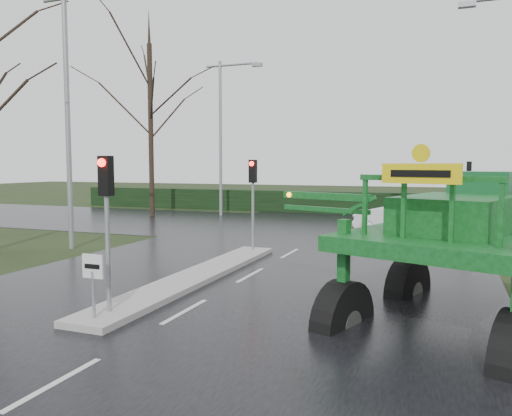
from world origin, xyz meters
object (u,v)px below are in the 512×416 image
(crop_sprayer, at_px, (350,219))
(traffic_signal_far, at_px, (469,179))
(traffic_signal_near, at_px, (106,200))
(street_light_left_near, at_px, (73,96))
(street_light_left_far, at_px, (225,124))
(keep_left_sign, at_px, (93,276))
(traffic_signal_mid, at_px, (253,185))
(white_sedan, at_px, (395,234))

(crop_sprayer, bearing_deg, traffic_signal_far, 100.41)
(traffic_signal_near, distance_m, crop_sprayer, 5.17)
(street_light_left_near, bearing_deg, traffic_signal_far, 43.63)
(traffic_signal_near, distance_m, street_light_left_near, 10.40)
(street_light_left_far, xyz_separation_m, crop_sprayer, (11.77, -19.31, -3.80))
(keep_left_sign, relative_size, traffic_signal_far, 0.38)
(traffic_signal_mid, height_order, traffic_signal_far, same)
(keep_left_sign, relative_size, traffic_signal_mid, 0.38)
(keep_left_sign, distance_m, street_light_left_near, 11.32)
(street_light_left_near, relative_size, street_light_left_far, 1.00)
(white_sedan, bearing_deg, street_light_left_far, 78.89)
(traffic_signal_far, relative_size, crop_sprayer, 0.45)
(keep_left_sign, height_order, traffic_signal_near, traffic_signal_near)
(traffic_signal_far, distance_m, street_light_left_far, 15.08)
(street_light_left_near, height_order, crop_sprayer, street_light_left_near)
(traffic_signal_near, bearing_deg, traffic_signal_far, 69.64)
(crop_sprayer, height_order, white_sedan, crop_sprayer)
(keep_left_sign, bearing_deg, street_light_left_near, 132.59)
(keep_left_sign, distance_m, traffic_signal_near, 1.61)
(traffic_signal_near, bearing_deg, street_light_left_near, 134.53)
(traffic_signal_far, xyz_separation_m, white_sedan, (-3.37, -5.11, -2.59))
(traffic_signal_far, bearing_deg, street_light_left_far, 0.03)
(traffic_signal_mid, xyz_separation_m, street_light_left_near, (-6.89, -1.49, 3.40))
(traffic_signal_near, relative_size, traffic_signal_mid, 1.00)
(crop_sprayer, bearing_deg, keep_left_sign, -136.79)
(traffic_signal_near, xyz_separation_m, street_light_left_far, (-6.89, 21.01, 3.40))
(traffic_signal_mid, distance_m, traffic_signal_far, 14.75)
(street_light_left_near, relative_size, white_sedan, 2.61)
(traffic_signal_near, height_order, traffic_signal_far, same)
(traffic_signal_far, bearing_deg, crop_sprayer, 81.38)
(traffic_signal_near, distance_m, traffic_signal_far, 22.42)
(traffic_signal_mid, height_order, street_light_left_far, street_light_left_far)
(crop_sprayer, bearing_deg, white_sedan, 110.81)
(traffic_signal_mid, bearing_deg, street_light_left_far, 118.86)
(traffic_signal_near, relative_size, street_light_left_far, 0.35)
(street_light_left_far, relative_size, white_sedan, 2.61)
(street_light_left_near, distance_m, crop_sprayer, 13.46)
(white_sedan, bearing_deg, keep_left_sign, 178.02)
(keep_left_sign, height_order, traffic_signal_far, traffic_signal_far)
(traffic_signal_near, bearing_deg, white_sedan, 74.44)
(traffic_signal_mid, bearing_deg, white_sedan, 59.12)
(white_sedan, bearing_deg, traffic_signal_far, -20.27)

